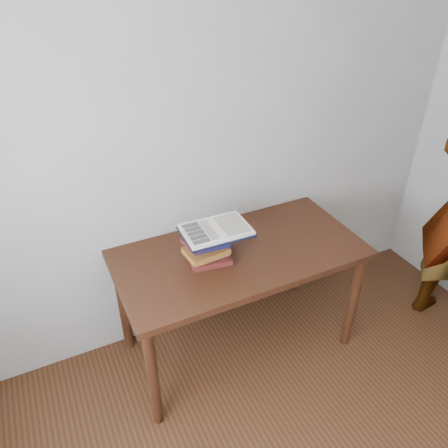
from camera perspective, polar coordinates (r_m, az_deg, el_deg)
desk at (r=2.61m, az=2.05°, el=-5.31°), size 1.45×0.73×0.78m
book_stack at (r=2.43m, az=-2.15°, el=-2.92°), size 0.28×0.21×0.19m
open_book at (r=2.37m, az=-1.05°, el=-0.81°), size 0.38×0.27×0.03m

